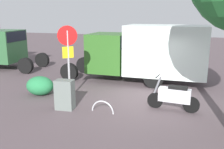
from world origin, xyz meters
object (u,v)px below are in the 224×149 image
Objects in this scene: box_truck_near at (145,51)px; motorcycle at (174,96)px; utility_cabinet at (65,95)px; stop_sign at (68,51)px; bike_rack_hoop at (103,112)px.

box_truck_near is 3.87× the size of motorcycle.
stop_sign is at bearing -70.65° from utility_cabinet.
stop_sign is 1.83m from utility_cabinet.
bike_rack_hoop is (2.31, 0.95, -0.52)m from motorcycle.
bike_rack_hoop is at bearing -175.18° from utility_cabinet.
box_truck_near reaches higher than utility_cabinet.
utility_cabinet reaches higher than bike_rack_hoop.
motorcycle is 2.13× the size of bike_rack_hoop.
utility_cabinet is at bearing 4.82° from bike_rack_hoop.
motorcycle is (-1.70, 3.51, -1.04)m from box_truck_near.
motorcycle is 2.55m from bike_rack_hoop.
utility_cabinet is at bearing 21.07° from motorcycle.
stop_sign is 2.80m from bike_rack_hoop.
bike_rack_hoop is (0.62, 4.46, -1.56)m from box_truck_near.
stop_sign is 3.40× the size of bike_rack_hoop.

